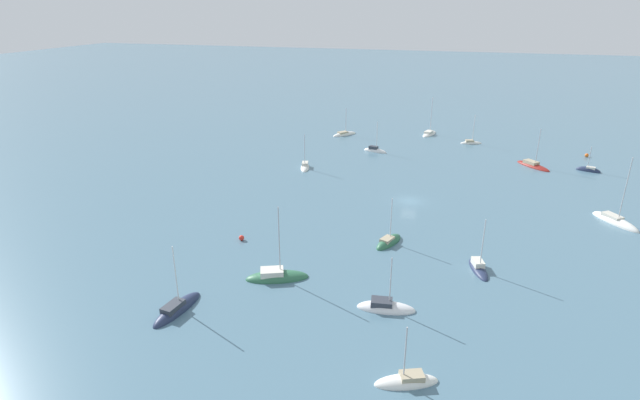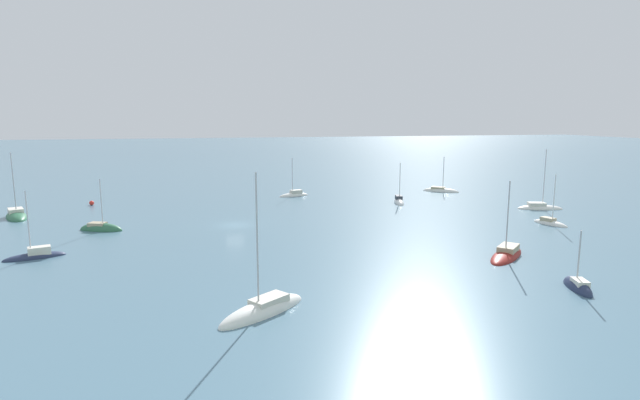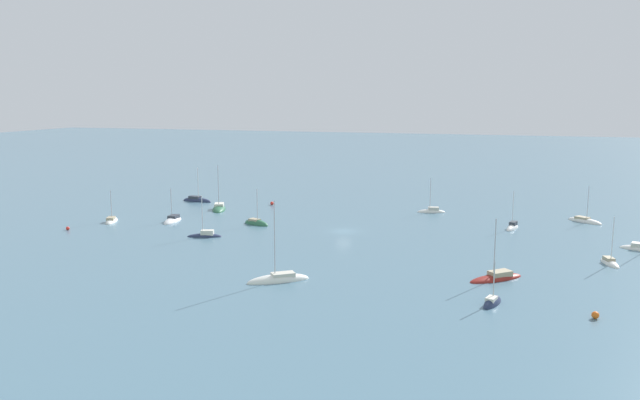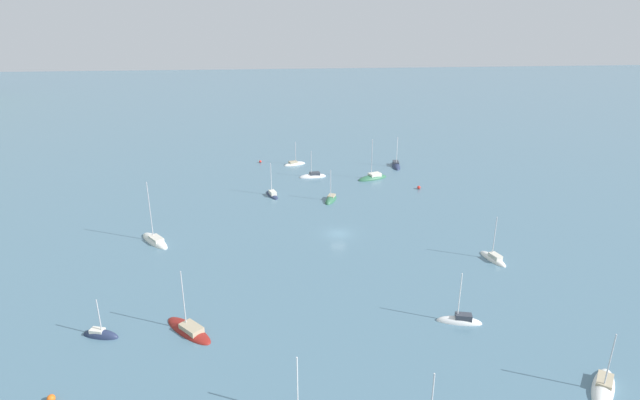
# 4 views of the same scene
# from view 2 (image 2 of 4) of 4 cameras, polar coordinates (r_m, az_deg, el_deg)

# --- Properties ---
(ground_plane) EXTENTS (600.00, 600.00, 0.00)m
(ground_plane) POSITION_cam_2_polar(r_m,az_deg,el_deg) (70.09, -9.69, -2.84)
(ground_plane) COLOR slate
(sailboat_0) EXTENTS (3.02, 5.44, 7.67)m
(sailboat_0) POSITION_cam_2_polar(r_m,az_deg,el_deg) (76.55, 24.81, -2.46)
(sailboat_0) COLOR white
(sailboat_0) RESTS_ON ground_plane
(sailboat_2) EXTENTS (6.14, 3.17, 7.92)m
(sailboat_2) POSITION_cam_2_polar(r_m,az_deg,el_deg) (94.43, -2.97, 0.53)
(sailboat_2) COLOR white
(sailboat_2) RESTS_ON ground_plane
(sailboat_3) EXTENTS (7.59, 4.26, 10.37)m
(sailboat_3) POSITION_cam_2_polar(r_m,az_deg,el_deg) (88.59, 23.80, -0.87)
(sailboat_3) COLOR white
(sailboat_3) RESTS_ON ground_plane
(sailboat_4) EXTENTS (7.86, 7.48, 8.88)m
(sailboat_4) POSITION_cam_2_polar(r_m,az_deg,el_deg) (57.47, 20.54, -5.93)
(sailboat_4) COLOR maroon
(sailboat_4) RESTS_ON ground_plane
(sailboat_5) EXTENTS (8.12, 6.77, 11.79)m
(sailboat_5) POSITION_cam_2_polar(r_m,az_deg,el_deg) (39.28, -6.51, -12.55)
(sailboat_5) COLOR white
(sailboat_5) RESTS_ON ground_plane
(sailboat_6) EXTENTS (2.92, 5.93, 7.86)m
(sailboat_6) POSITION_cam_2_polar(r_m,az_deg,el_deg) (87.81, 9.02, -0.26)
(sailboat_6) COLOR white
(sailboat_6) RESTS_ON ground_plane
(sailboat_8) EXTENTS (6.22, 4.02, 7.81)m
(sailboat_8) POSITION_cam_2_polar(r_m,az_deg,el_deg) (71.99, -23.75, -3.14)
(sailboat_8) COLOR #2D6647
(sailboat_8) RESTS_ON ground_plane
(sailboat_10) EXTENTS (6.92, 6.25, 7.82)m
(sailboat_10) POSITION_cam_2_polar(r_m,az_deg,el_deg) (102.86, 13.63, 0.98)
(sailboat_10) COLOR white
(sailboat_10) RESTS_ON ground_plane
(sailboat_11) EXTENTS (6.27, 3.43, 7.81)m
(sailboat_11) POSITION_cam_2_polar(r_m,az_deg,el_deg) (61.24, -29.75, -5.62)
(sailboat_11) COLOR #232D4C
(sailboat_11) RESTS_ON ground_plane
(sailboat_12) EXTENTS (2.71, 4.86, 6.08)m
(sailboat_12) POSITION_cam_2_polar(r_m,az_deg,el_deg) (49.37, 27.36, -8.96)
(sailboat_12) COLOR #232D4C
(sailboat_12) RESTS_ON ground_plane
(sailboat_13) EXTENTS (5.53, 8.35, 10.62)m
(sailboat_13) POSITION_cam_2_polar(r_m,az_deg,el_deg) (86.76, -31.36, -1.66)
(sailboat_13) COLOR #2D6647
(sailboat_13) RESTS_ON ground_plane
(mooring_buoy_1) EXTENTS (0.78, 0.78, 0.78)m
(mooring_buoy_1) POSITION_cam_2_polar(r_m,az_deg,el_deg) (92.93, -24.65, -0.31)
(mooring_buoy_1) COLOR red
(mooring_buoy_1) RESTS_ON ground_plane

